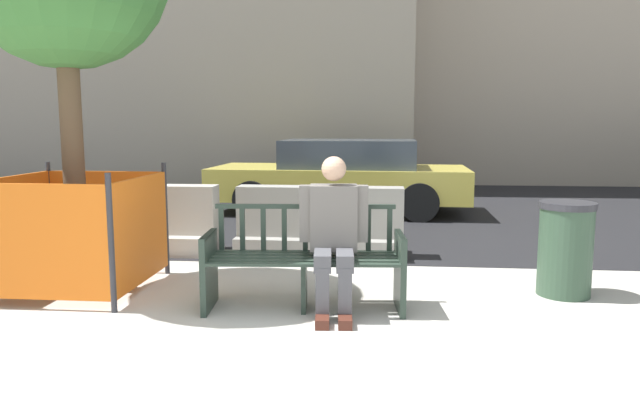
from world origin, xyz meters
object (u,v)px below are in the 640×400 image
(jersey_barrier_left, at_px, (138,225))
(trash_bin, at_px, (565,249))
(seated_person, at_px, (334,231))
(street_bench, at_px, (304,263))
(construction_fence, at_px, (77,229))
(jersey_barrier_centre, at_px, (320,228))
(car_taxi_near, at_px, (342,175))

(jersey_barrier_left, height_order, trash_bin, trash_bin)
(seated_person, bearing_deg, street_bench, 171.34)
(jersey_barrier_left, relative_size, construction_fence, 1.51)
(jersey_barrier_centre, xyz_separation_m, trash_bin, (2.41, -1.42, 0.10))
(jersey_barrier_centre, height_order, jersey_barrier_left, same)
(seated_person, height_order, car_taxi_near, seated_person)
(street_bench, relative_size, seated_person, 1.31)
(car_taxi_near, height_order, trash_bin, car_taxi_near)
(jersey_barrier_left, bearing_deg, construction_fence, -86.73)
(construction_fence, height_order, car_taxi_near, car_taxi_near)
(car_taxi_near, distance_m, trash_bin, 5.38)
(street_bench, distance_m, trash_bin, 2.44)
(street_bench, bearing_deg, construction_fence, 170.49)
(street_bench, height_order, seated_person, seated_person)
(seated_person, relative_size, car_taxi_near, 0.29)
(street_bench, xyz_separation_m, trash_bin, (2.36, 0.60, 0.04))
(street_bench, relative_size, jersey_barrier_centre, 0.86)
(jersey_barrier_centre, xyz_separation_m, jersey_barrier_left, (-2.27, -0.01, 0.00))
(street_bench, bearing_deg, jersey_barrier_centre, 91.37)
(seated_person, xyz_separation_m, construction_fence, (-2.49, 0.41, -0.10))
(construction_fence, bearing_deg, seated_person, -9.42)
(street_bench, xyz_separation_m, jersey_barrier_centre, (-0.05, 2.02, -0.06))
(car_taxi_near, bearing_deg, jersey_barrier_left, -124.50)
(street_bench, xyz_separation_m, jersey_barrier_left, (-2.32, 2.01, -0.06))
(seated_person, bearing_deg, car_taxi_near, 92.28)
(construction_fence, height_order, trash_bin, construction_fence)
(street_bench, distance_m, jersey_barrier_centre, 2.02)
(construction_fence, xyz_separation_m, car_taxi_near, (2.27, 5.07, 0.07))
(jersey_barrier_left, xyz_separation_m, construction_fence, (0.09, -1.63, 0.25))
(seated_person, relative_size, jersey_barrier_left, 0.66)
(street_bench, height_order, car_taxi_near, car_taxi_near)
(jersey_barrier_left, relative_size, car_taxi_near, 0.44)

